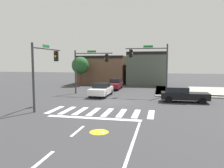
# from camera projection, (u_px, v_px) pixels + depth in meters

# --- Properties ---
(ground_plane) EXTENTS (120.00, 120.00, 0.00)m
(ground_plane) POSITION_uv_depth(u_px,v_px,m) (113.00, 102.00, 21.95)
(ground_plane) COLOR #353538
(crosswalk_near) EXTENTS (8.30, 2.91, 0.01)m
(crosswalk_near) POSITION_uv_depth(u_px,v_px,m) (101.00, 112.00, 17.57)
(crosswalk_near) COLOR silver
(crosswalk_near) RESTS_ON ground_plane
(lane_markings) EXTENTS (6.80, 18.75, 0.01)m
(lane_markings) POSITION_uv_depth(u_px,v_px,m) (86.00, 145.00, 10.59)
(lane_markings) COLOR white
(lane_markings) RESTS_ON ground_plane
(bike_detector_marking) EXTENTS (1.07, 1.07, 0.01)m
(bike_detector_marking) POSITION_uv_depth(u_px,v_px,m) (99.00, 132.00, 12.50)
(bike_detector_marking) COLOR yellow
(bike_detector_marking) RESTS_ON ground_plane
(curb_corner_northeast) EXTENTS (10.00, 10.60, 0.15)m
(curb_corner_northeast) POSITION_uv_depth(u_px,v_px,m) (191.00, 91.00, 29.31)
(curb_corner_northeast) COLOR #9E998E
(curb_corner_northeast) RESTS_ON ground_plane
(storefront_row) EXTENTS (15.50, 6.94, 5.68)m
(storefront_row) POSITION_uv_depth(u_px,v_px,m) (126.00, 69.00, 40.54)
(storefront_row) COLOR brown
(storefront_row) RESTS_ON ground_plane
(traffic_signal_southwest) EXTENTS (0.32, 4.83, 5.41)m
(traffic_signal_southwest) POSITION_uv_depth(u_px,v_px,m) (45.00, 64.00, 18.89)
(traffic_signal_southwest) COLOR #383A3D
(traffic_signal_southwest) RESTS_ON ground_plane
(traffic_signal_northeast) EXTENTS (4.90, 0.32, 5.99)m
(traffic_signal_northeast) POSITION_uv_depth(u_px,v_px,m) (151.00, 60.00, 25.87)
(traffic_signal_northeast) COLOR #383A3D
(traffic_signal_northeast) RESTS_ON ground_plane
(traffic_signal_northwest) EXTENTS (4.82, 0.32, 5.37)m
(traffic_signal_northwest) POSITION_uv_depth(u_px,v_px,m) (89.00, 64.00, 27.31)
(traffic_signal_northwest) COLOR #383A3D
(traffic_signal_northwest) RESTS_ON ground_plane
(car_black) EXTENTS (4.52, 1.73, 1.49)m
(car_black) POSITION_uv_depth(u_px,v_px,m) (183.00, 94.00, 21.91)
(car_black) COLOR black
(car_black) RESTS_ON ground_plane
(car_maroon) EXTENTS (1.71, 4.48, 1.52)m
(car_maroon) POSITION_uv_depth(u_px,v_px,m) (115.00, 84.00, 32.41)
(car_maroon) COLOR maroon
(car_maroon) RESTS_ON ground_plane
(car_white) EXTENTS (1.91, 4.47, 1.52)m
(car_white) POSITION_uv_depth(u_px,v_px,m) (101.00, 89.00, 25.76)
(car_white) COLOR white
(car_white) RESTS_ON ground_plane
(roadside_tree) EXTENTS (2.84, 2.84, 4.82)m
(roadside_tree) POSITION_uv_depth(u_px,v_px,m) (80.00, 66.00, 37.03)
(roadside_tree) COLOR #4C3823
(roadside_tree) RESTS_ON ground_plane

